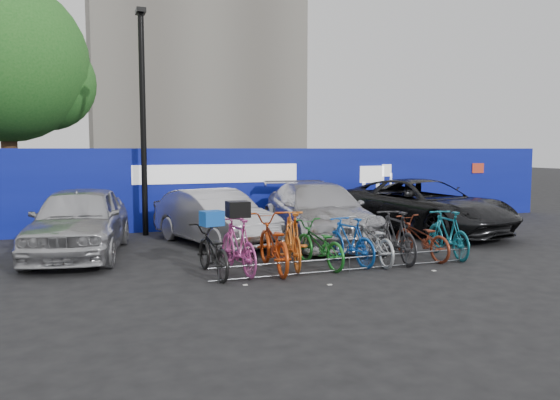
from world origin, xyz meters
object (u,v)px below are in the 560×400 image
bike_3 (292,239)px  bike_0 (212,251)px  bike_2 (273,243)px  car_2 (318,212)px  car_0 (79,221)px  bike_8 (421,238)px  bike_9 (448,234)px  car_1 (215,217)px  tree (14,66)px  bike_4 (319,244)px  bike_7 (396,236)px  lamppost (143,116)px  car_3 (423,206)px  bike_1 (238,245)px  bike_6 (372,241)px  bike_5 (349,241)px  bike_rack (349,264)px

bike_3 → bike_0: bearing=17.2°
bike_2 → car_2: bearing=-123.5°
car_0 → bike_8: bearing=-12.9°
car_0 → bike_8: 7.57m
bike_8 → bike_9: 0.64m
car_1 → car_2: size_ratio=0.80×
tree → bike_4: size_ratio=4.37×
bike_2 → bike_7: size_ratio=1.14×
bike_8 → lamppost: bearing=-51.9°
car_3 → bike_0: (-6.85, -3.15, -0.29)m
bike_1 → bike_6: (2.88, -0.07, -0.07)m
lamppost → bike_6: bearing=-53.6°
car_0 → bike_5: (5.21, -2.98, -0.29)m
car_1 → bike_8: bearing=-57.6°
bike_rack → bike_9: bike_9 is taller
car_2 → bike_2: 3.65m
bike_1 → bike_8: size_ratio=1.04×
bike_4 → bike_7: (1.73, -0.10, 0.08)m
car_1 → bike_3: 3.26m
car_2 → car_3: car_3 is taller
bike_2 → bike_8: bearing=-175.2°
car_0 → bike_3: (4.00, -2.84, -0.21)m
bike_0 → bike_3: (1.68, 0.14, 0.10)m
car_3 → bike_0: 7.54m
car_0 → bike_9: 8.19m
lamppost → tree: bearing=127.5°
bike_rack → car_2: size_ratio=1.08×
car_3 → bike_5: car_3 is taller
bike_rack → bike_0: 2.66m
car_2 → bike_3: 3.27m
car_1 → bike_9: bearing=-53.9°
lamppost → car_2: 5.44m
car_2 → bike_6: size_ratio=2.84×
car_0 → bike_1: 4.10m
car_2 → bike_6: bearing=-85.0°
bike_1 → bike_6: bearing=173.2°
lamppost → car_0: size_ratio=1.32×
bike_3 → bike_4: (0.53, -0.12, -0.11)m
bike_2 → bike_4: 1.00m
bike_0 → bike_2: size_ratio=0.87×
bike_6 → bike_8: bearing=-174.9°
car_3 → bike_4: (-4.65, -3.13, -0.29)m
bike_rack → car_0: car_0 is taller
bike_1 → bike_5: size_ratio=1.09×
car_1 → bike_1: bearing=-112.3°
tree → bike_6: (7.59, -10.10, -4.59)m
bike_3 → bike_6: bike_3 is taller
bike_6 → bike_7: bearing=177.5°
bike_5 → bike_7: size_ratio=0.90×
tree → bike_5: tree is taller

